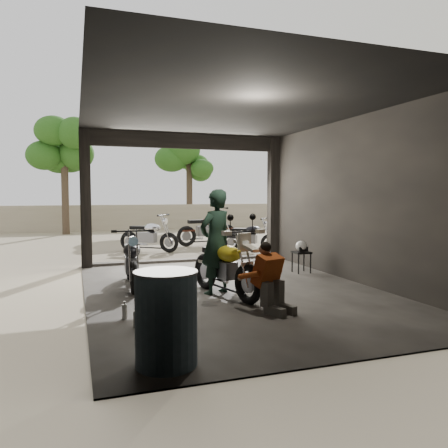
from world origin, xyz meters
TOP-DOWN VIEW (x-y plane):
  - ground at (0.00, 0.00)m, footprint 80.00×80.00m
  - garage at (0.00, 0.55)m, footprint 7.00×7.13m
  - boundary_wall at (0.00, 14.00)m, footprint 18.00×0.30m
  - tree_left at (-3.00, 12.50)m, footprint 2.20×2.20m
  - tree_right at (2.80, 14.00)m, footprint 2.20×2.20m
  - main_bike at (-0.25, -0.32)m, footprint 1.12×1.87m
  - left_bike at (-1.64, 0.93)m, footprint 0.77×1.67m
  - outside_bike_a at (-0.56, 5.74)m, footprint 1.74×1.55m
  - outside_bike_b at (1.55, 6.73)m, footprint 1.98×1.06m
  - outside_bike_c at (2.31, 4.81)m, footprint 1.55×1.44m
  - rider at (-0.35, -0.14)m, footprint 0.78×0.67m
  - mechanic at (0.06, -1.53)m, footprint 0.70×0.81m
  - stool at (2.00, 1.13)m, footprint 0.35×0.35m
  - helmet at (1.98, 1.10)m, footprint 0.33×0.34m
  - oil_drum at (-1.78, -2.98)m, footprint 0.81×0.81m
  - sign_post at (3.66, 3.83)m, footprint 0.73×0.08m

SIDE VIEW (x-z plane):
  - ground at x=0.00m, z-range 0.00..0.00m
  - stool at x=2.00m, z-range 0.17..0.65m
  - oil_drum at x=-1.78m, z-range 0.00..0.96m
  - mechanic at x=0.06m, z-range 0.00..0.99m
  - outside_bike_c at x=2.31m, z-range 0.00..1.02m
  - left_bike at x=-1.64m, z-range 0.00..1.11m
  - outside_bike_a at x=-0.56m, z-range 0.00..1.13m
  - main_bike at x=-0.25m, z-range 0.00..1.17m
  - helmet at x=1.98m, z-range 0.48..0.72m
  - boundary_wall at x=0.00m, z-range 0.00..1.20m
  - outside_bike_b at x=1.55m, z-range 0.00..1.28m
  - rider at x=-0.35m, z-range 0.00..1.80m
  - garage at x=0.00m, z-range -0.32..2.88m
  - sign_post at x=3.66m, z-range 0.36..2.55m
  - tree_right at x=2.80m, z-range 1.06..6.06m
  - tree_left at x=-3.00m, z-range 1.19..6.79m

